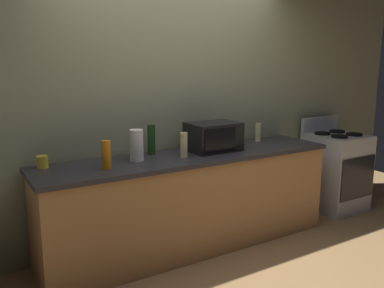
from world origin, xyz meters
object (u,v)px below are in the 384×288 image
(microwave, at_px, (213,137))
(bottle_hand_soap, at_px, (184,145))
(paper_towel_roll, at_px, (137,145))
(bottle_vinegar, at_px, (258,132))
(bottle_dish_soap, at_px, (106,155))
(stove_range, at_px, (336,171))
(bottle_wine, at_px, (151,140))
(mug_yellow, at_px, (42,162))

(microwave, bearing_deg, bottle_hand_soap, -165.26)
(microwave, height_order, paper_towel_roll, same)
(paper_towel_roll, bearing_deg, bottle_hand_soap, -14.27)
(microwave, relative_size, bottle_vinegar, 2.51)
(bottle_dish_soap, distance_m, bottle_vinegar, 1.80)
(stove_range, xyz_separation_m, bottle_wine, (-2.31, 0.21, 0.58))
(bottle_wine, distance_m, mug_yellow, 0.96)
(bottle_dish_soap, bearing_deg, mug_yellow, 146.62)
(mug_yellow, bearing_deg, bottle_hand_soap, -13.12)
(stove_range, bearing_deg, paper_towel_roll, 178.86)
(bottle_hand_soap, distance_m, bottle_vinegar, 1.09)
(stove_range, bearing_deg, bottle_vinegar, 169.64)
(paper_towel_roll, relative_size, mug_yellow, 2.72)
(microwave, relative_size, bottle_dish_soap, 2.12)
(stove_range, height_order, bottle_vinegar, bottle_vinegar)
(bottle_hand_soap, distance_m, bottle_wine, 0.32)
(paper_towel_roll, bearing_deg, mug_yellow, 167.51)
(bottle_dish_soap, bearing_deg, paper_towel_roll, 21.10)
(stove_range, distance_m, microwave, 1.83)
(bottle_wine, bearing_deg, microwave, -15.88)
(microwave, distance_m, bottle_vinegar, 0.70)
(microwave, bearing_deg, paper_towel_roll, 179.84)
(bottle_vinegar, bearing_deg, mug_yellow, 179.44)
(bottle_hand_soap, bearing_deg, bottle_wine, 125.53)
(stove_range, relative_size, paper_towel_roll, 4.00)
(bottle_hand_soap, bearing_deg, bottle_vinegar, 13.01)
(bottle_hand_soap, xyz_separation_m, mug_yellow, (-1.15, 0.27, -0.06))
(microwave, xyz_separation_m, bottle_wine, (-0.57, 0.16, 0.00))
(bottle_hand_soap, bearing_deg, paper_towel_roll, 165.73)
(bottle_dish_soap, bearing_deg, microwave, 6.10)
(bottle_wine, height_order, mug_yellow, bottle_wine)
(bottle_hand_soap, relative_size, mug_yellow, 2.25)
(bottle_wine, bearing_deg, bottle_vinegar, -0.83)
(mug_yellow, bearing_deg, bottle_dish_soap, -33.38)
(mug_yellow, bearing_deg, paper_towel_roll, -12.49)
(bottle_hand_soap, xyz_separation_m, bottle_dish_soap, (-0.72, -0.02, 0.00))
(paper_towel_roll, relative_size, bottle_hand_soap, 1.21)
(stove_range, relative_size, bottle_wine, 3.95)
(paper_towel_roll, bearing_deg, microwave, -0.16)
(bottle_hand_soap, xyz_separation_m, bottle_vinegar, (1.06, 0.25, -0.02))
(stove_range, relative_size, bottle_vinegar, 5.65)
(bottle_vinegar, height_order, mug_yellow, bottle_vinegar)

